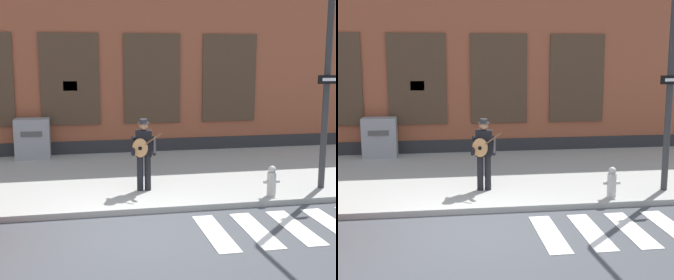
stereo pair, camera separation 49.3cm
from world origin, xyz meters
TOP-DOWN VIEW (x-y plane):
  - ground_plane at (0.00, 0.00)m, footprint 160.00×160.00m
  - sidewalk at (0.00, 4.02)m, footprint 28.00×5.96m
  - building_backdrop at (-0.00, 8.99)m, footprint 28.00×4.06m
  - crosswalk at (3.74, -0.26)m, footprint 5.20×1.90m
  - busker at (0.37, 2.36)m, footprint 0.72×0.59m
  - utility_box at (-2.50, 6.55)m, footprint 1.05×0.62m
  - fire_hydrant at (3.16, 1.39)m, footprint 0.38×0.20m

SIDE VIEW (x-z plane):
  - ground_plane at x=0.00m, z-range 0.00..0.00m
  - crosswalk at x=3.74m, z-range 0.00..0.01m
  - sidewalk at x=0.00m, z-range 0.00..0.13m
  - fire_hydrant at x=3.16m, z-range 0.12..0.82m
  - utility_box at x=-2.50m, z-range 0.13..1.38m
  - busker at x=0.37m, z-range 0.24..1.94m
  - building_backdrop at x=0.00m, z-range 0.00..6.11m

